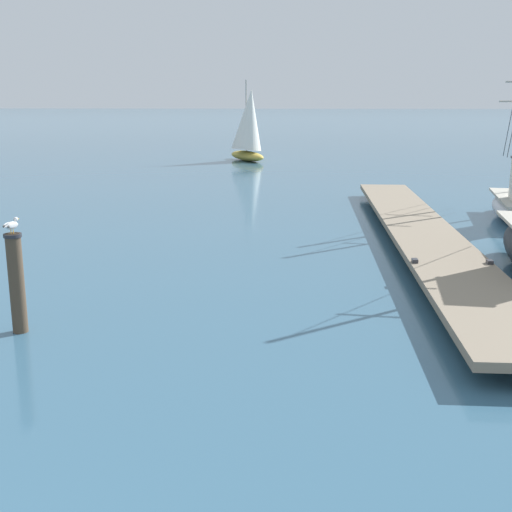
% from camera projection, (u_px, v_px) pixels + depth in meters
% --- Properties ---
extents(floating_dock, '(1.91, 19.05, 0.53)m').
position_uv_depth(floating_dock, '(422.00, 233.00, 18.16)').
color(floating_dock, gray).
rests_on(floating_dock, ground).
extents(mooring_piling, '(0.30, 0.30, 1.74)m').
position_uv_depth(mooring_piling, '(17.00, 281.00, 11.39)').
color(mooring_piling, '#4C3D2D').
rests_on(mooring_piling, ground).
extents(perched_seagull, '(0.20, 0.38, 0.26)m').
position_uv_depth(perched_seagull, '(11.00, 225.00, 11.16)').
color(perched_seagull, gold).
rests_on(perched_seagull, mooring_piling).
extents(distant_sailboat, '(3.04, 3.73, 4.91)m').
position_uv_depth(distant_sailboat, '(249.00, 125.00, 41.07)').
color(distant_sailboat, gold).
rests_on(distant_sailboat, ground).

